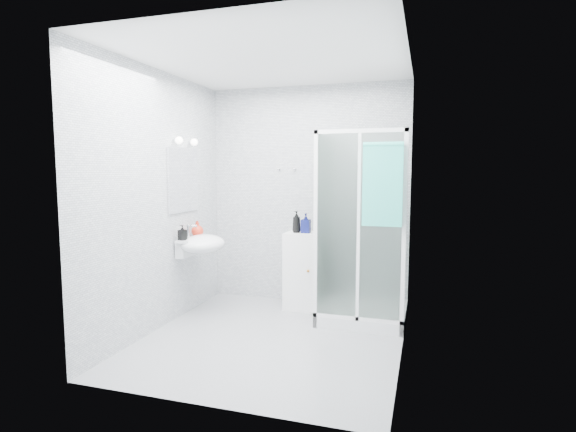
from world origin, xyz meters
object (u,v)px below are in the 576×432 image
(shower_enclosure, at_px, (355,279))
(soap_dispenser_black, at_px, (182,233))
(soap_dispenser_orange, at_px, (197,229))
(storage_cabinet, at_px, (302,270))
(shampoo_bottle_b, at_px, (306,223))
(hand_towel, at_px, (383,183))
(shampoo_bottle_a, at_px, (297,222))
(wall_basin, at_px, (201,244))

(shower_enclosure, height_order, soap_dispenser_black, shower_enclosure)
(soap_dispenser_orange, bearing_deg, storage_cabinet, 21.54)
(shower_enclosure, bearing_deg, storage_cabinet, 158.87)
(shampoo_bottle_b, bearing_deg, shower_enclosure, -20.94)
(shampoo_bottle_b, bearing_deg, storage_cabinet, 156.36)
(shower_enclosure, distance_m, hand_towel, 1.16)
(storage_cabinet, height_order, hand_towel, hand_towel)
(storage_cabinet, relative_size, soap_dispenser_black, 5.48)
(shower_enclosure, distance_m, shampoo_bottle_b, 0.86)
(shampoo_bottle_a, distance_m, soap_dispenser_black, 1.28)
(wall_basin, bearing_deg, soap_dispenser_orange, 130.36)
(hand_towel, height_order, shampoo_bottle_a, hand_towel)
(storage_cabinet, distance_m, shampoo_bottle_a, 0.58)
(wall_basin, distance_m, shampoo_bottle_b, 1.20)
(shampoo_bottle_a, xyz_separation_m, soap_dispenser_orange, (-1.05, -0.41, -0.07))
(shampoo_bottle_b, bearing_deg, soap_dispenser_orange, -160.01)
(wall_basin, distance_m, storage_cabinet, 1.21)
(wall_basin, xyz_separation_m, soap_dispenser_orange, (-0.11, 0.13, 0.15))
(shampoo_bottle_b, distance_m, soap_dispenser_black, 1.38)
(shampoo_bottle_b, distance_m, soap_dispenser_orange, 1.23)
(hand_towel, height_order, soap_dispenser_orange, hand_towel)
(shampoo_bottle_a, height_order, soap_dispenser_black, shampoo_bottle_a)
(shampoo_bottle_a, height_order, shampoo_bottle_b, shampoo_bottle_a)
(shampoo_bottle_a, bearing_deg, soap_dispenser_black, -146.32)
(storage_cabinet, xyz_separation_m, hand_towel, (0.95, -0.65, 1.05))
(shower_enclosure, xyz_separation_m, soap_dispenser_black, (-1.78, -0.49, 0.50))
(shampoo_bottle_a, relative_size, soap_dispenser_orange, 1.42)
(storage_cabinet, relative_size, hand_towel, 1.13)
(wall_basin, distance_m, hand_towel, 2.08)
(storage_cabinet, bearing_deg, soap_dispenser_black, -144.49)
(hand_towel, distance_m, shampoo_bottle_a, 1.29)
(shampoo_bottle_b, bearing_deg, wall_basin, -152.42)
(shower_enclosure, xyz_separation_m, shampoo_bottle_a, (-0.71, 0.22, 0.57))
(shower_enclosure, distance_m, soap_dispenser_orange, 1.84)
(hand_towel, xyz_separation_m, shampoo_bottle_a, (-1.02, 0.62, -0.47))
(hand_towel, xyz_separation_m, soap_dispenser_orange, (-2.07, 0.21, -0.54))
(shower_enclosure, xyz_separation_m, wall_basin, (-1.66, -0.32, 0.35))
(wall_basin, bearing_deg, hand_towel, -2.48)
(shampoo_bottle_a, bearing_deg, shampoo_bottle_b, 5.10)
(storage_cabinet, bearing_deg, shampoo_bottle_b, -21.29)
(wall_basin, height_order, storage_cabinet, wall_basin)
(storage_cabinet, height_order, soap_dispenser_black, soap_dispenser_black)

